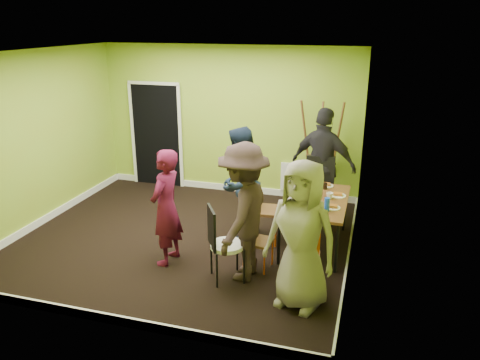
% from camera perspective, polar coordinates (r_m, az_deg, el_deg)
% --- Properties ---
extents(ground, '(5.00, 5.00, 0.00)m').
position_cam_1_polar(ground, '(7.38, -6.69, -7.04)').
color(ground, black).
rests_on(ground, ground).
extents(room_walls, '(5.04, 4.54, 2.82)m').
position_cam_1_polar(room_walls, '(7.05, -7.04, 0.36)').
color(room_walls, '#94AB2B').
rests_on(room_walls, ground).
extents(dining_table, '(0.90, 1.50, 0.75)m').
position_cam_1_polar(dining_table, '(6.90, 9.18, -2.76)').
color(dining_table, black).
rests_on(dining_table, ground).
extents(chair_left_far, '(0.49, 0.48, 1.08)m').
position_cam_1_polar(chair_left_far, '(7.04, 2.35, -2.84)').
color(chair_left_far, '#D84F14').
rests_on(chair_left_far, ground).
extents(chair_left_near, '(0.40, 0.40, 0.85)m').
position_cam_1_polar(chair_left_near, '(6.34, 1.66, -6.66)').
color(chair_left_near, '#D84F14').
rests_on(chair_left_near, ground).
extents(chair_back_end, '(0.49, 0.57, 1.13)m').
position_cam_1_polar(chair_back_end, '(7.71, 9.70, 0.37)').
color(chair_back_end, '#D84F14').
rests_on(chair_back_end, ground).
extents(chair_front_end, '(0.44, 0.44, 0.96)m').
position_cam_1_polar(chair_front_end, '(5.77, 7.75, -8.92)').
color(chair_front_end, '#D84F14').
rests_on(chair_front_end, ground).
extents(chair_bentwood, '(0.54, 0.54, 1.01)m').
position_cam_1_polar(chair_bentwood, '(6.00, -2.24, -7.38)').
color(chair_bentwood, black).
rests_on(chair_bentwood, ground).
extents(easel, '(0.77, 0.72, 1.92)m').
position_cam_1_polar(easel, '(8.46, 9.77, 3.13)').
color(easel, brown).
rests_on(easel, ground).
extents(plate_near_left, '(0.22, 0.22, 0.01)m').
position_cam_1_polar(plate_near_left, '(7.21, 8.07, -1.23)').
color(plate_near_left, white).
rests_on(plate_near_left, dining_table).
extents(plate_near_right, '(0.23, 0.23, 0.01)m').
position_cam_1_polar(plate_near_right, '(6.48, 6.88, -3.55)').
color(plate_near_right, white).
rests_on(plate_near_right, dining_table).
extents(plate_far_back, '(0.23, 0.23, 0.01)m').
position_cam_1_polar(plate_far_back, '(7.45, 10.43, -0.67)').
color(plate_far_back, white).
rests_on(plate_far_back, dining_table).
extents(plate_far_front, '(0.25, 0.25, 0.01)m').
position_cam_1_polar(plate_far_front, '(6.36, 8.88, -4.07)').
color(plate_far_front, white).
rests_on(plate_far_front, dining_table).
extents(plate_wall_back, '(0.24, 0.24, 0.01)m').
position_cam_1_polar(plate_wall_back, '(7.07, 11.83, -1.87)').
color(plate_wall_back, white).
rests_on(plate_wall_back, dining_table).
extents(plate_wall_front, '(0.22, 0.22, 0.01)m').
position_cam_1_polar(plate_wall_front, '(6.61, 11.22, -3.33)').
color(plate_wall_front, white).
rests_on(plate_wall_front, dining_table).
extents(thermos, '(0.07, 0.07, 0.20)m').
position_cam_1_polar(thermos, '(6.94, 8.87, -1.26)').
color(thermos, white).
rests_on(thermos, dining_table).
extents(blue_bottle, '(0.07, 0.07, 0.19)m').
position_cam_1_polar(blue_bottle, '(6.47, 10.55, -2.94)').
color(blue_bottle, blue).
rests_on(blue_bottle, dining_table).
extents(orange_bottle, '(0.04, 0.04, 0.07)m').
position_cam_1_polar(orange_bottle, '(7.05, 8.38, -1.44)').
color(orange_bottle, '#D84F14').
rests_on(orange_bottle, dining_table).
extents(glass_mid, '(0.07, 0.07, 0.08)m').
position_cam_1_polar(glass_mid, '(7.06, 8.75, -1.40)').
color(glass_mid, black).
rests_on(glass_mid, dining_table).
extents(glass_back, '(0.07, 0.07, 0.10)m').
position_cam_1_polar(glass_back, '(7.31, 10.34, -0.72)').
color(glass_back, black).
rests_on(glass_back, dining_table).
extents(glass_front, '(0.06, 0.06, 0.09)m').
position_cam_1_polar(glass_front, '(6.41, 9.95, -3.60)').
color(glass_front, black).
rests_on(glass_front, dining_table).
extents(cup_a, '(0.14, 0.14, 0.11)m').
position_cam_1_polar(cup_a, '(6.78, 7.08, -2.08)').
color(cup_a, white).
rests_on(cup_a, dining_table).
extents(cup_b, '(0.10, 0.10, 0.09)m').
position_cam_1_polar(cup_b, '(6.92, 10.88, -1.89)').
color(cup_b, white).
rests_on(cup_b, dining_table).
extents(person_standing, '(0.43, 0.62, 1.63)m').
position_cam_1_polar(person_standing, '(6.41, -9.00, -3.34)').
color(person_standing, '#510E29').
rests_on(person_standing, ground).
extents(person_left_far, '(0.79, 0.94, 1.74)m').
position_cam_1_polar(person_left_far, '(7.05, -0.10, -0.50)').
color(person_left_far, '#152035').
rests_on(person_left_far, ground).
extents(person_left_near, '(0.75, 1.22, 1.82)m').
position_cam_1_polar(person_left_near, '(5.94, 0.43, -3.97)').
color(person_left_near, '#2E201F').
rests_on(person_left_near, ground).
extents(person_back_end, '(1.20, 0.77, 1.90)m').
position_cam_1_polar(person_back_end, '(7.82, 10.11, 1.80)').
color(person_back_end, black).
rests_on(person_back_end, ground).
extents(person_front_end, '(1.00, 0.80, 1.79)m').
position_cam_1_polar(person_front_end, '(5.40, 7.49, -6.73)').
color(person_front_end, gray).
rests_on(person_front_end, ground).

